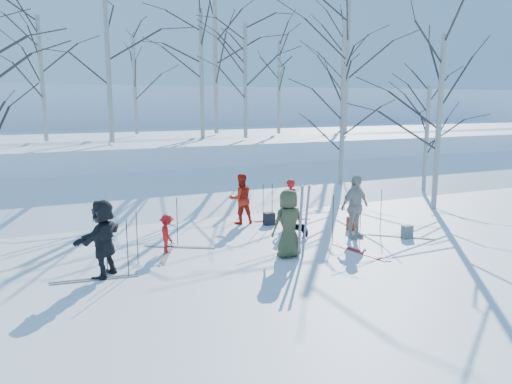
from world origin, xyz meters
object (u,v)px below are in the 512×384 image
dog (299,228)px  backpack_red (352,223)px  skier_grey_west (103,238)px  skier_cream_east (355,207)px  backpack_grey (407,232)px  skier_olive_center (288,224)px  backpack_dark (269,219)px  skier_red_north (290,203)px  skier_redor_behind (241,199)px  skier_red_seated (167,234)px

dog → backpack_red: (1.89, 0.01, -0.06)m
dog → backpack_red: dog is taller
skier_grey_west → skier_cream_east: bearing=132.1°
backpack_red → backpack_grey: 1.70m
skier_olive_center → backpack_dark: (1.03, 3.24, -0.68)m
skier_cream_east → backpack_dark: skier_cream_east is taller
skier_red_north → backpack_grey: size_ratio=4.01×
backpack_dark → skier_grey_west: bearing=-153.2°
skier_red_north → skier_cream_east: size_ratio=0.82×
backpack_grey → skier_cream_east: bearing=153.8°
skier_redor_behind → backpack_grey: 5.25m
skier_red_seated → backpack_red: (5.80, -0.07, -0.30)m
skier_redor_behind → dog: bearing=114.4°
skier_redor_behind → dog: skier_redor_behind is taller
skier_redor_behind → skier_red_seated: (-3.00, -2.17, -0.30)m
skier_olive_center → backpack_red: bearing=-154.9°
dog → backpack_grey: bearing=118.1°
skier_olive_center → skier_grey_west: 4.50m
skier_olive_center → skier_red_north: (1.53, 2.79, -0.12)m
skier_grey_west → backpack_red: skier_grey_west is taller
skier_red_seated → backpack_red: size_ratio=2.45×
skier_olive_center → skier_redor_behind: skier_olive_center is taller
skier_grey_west → backpack_grey: (8.45, -0.34, -0.70)m
skier_grey_west → backpack_grey: skier_grey_west is taller
skier_cream_east → backpack_red: bearing=43.5°
skier_grey_west → backpack_red: 7.66m
backpack_grey → skier_grey_west: bearing=177.7°
skier_red_seated → skier_cream_east: bearing=-100.2°
skier_red_seated → skier_grey_west: (-1.75, -1.16, 0.38)m
skier_grey_west → backpack_grey: 8.49m
dog → skier_red_seated: bearing=-35.9°
skier_red_seated → backpack_grey: bearing=-104.0°
skier_red_north → dog: skier_red_north is taller
skier_red_north → backpack_dark: bearing=-47.5°
skier_olive_center → backpack_grey: (3.98, 0.12, -0.69)m
skier_red_seated → backpack_grey: 6.87m
skier_grey_west → backpack_dark: size_ratio=4.45×
dog → backpack_grey: size_ratio=1.70×
skier_grey_west → dog: size_ratio=2.75×
skier_redor_behind → backpack_red: (2.80, -2.23, -0.61)m
skier_red_north → skier_red_seated: skier_red_north is taller
skier_red_seated → backpack_grey: size_ratio=2.71×
skier_olive_center → skier_cream_east: 2.72m
skier_redor_behind → skier_grey_west: bearing=37.2°
skier_grey_west → backpack_red: size_ratio=4.24×
skier_red_north → backpack_red: skier_red_north is taller
skier_red_seated → skier_cream_east: size_ratio=0.55×
backpack_dark → skier_red_seated: bearing=-156.7°
skier_olive_center → backpack_grey: bearing=180.0°
skier_olive_center → skier_red_north: skier_olive_center is taller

